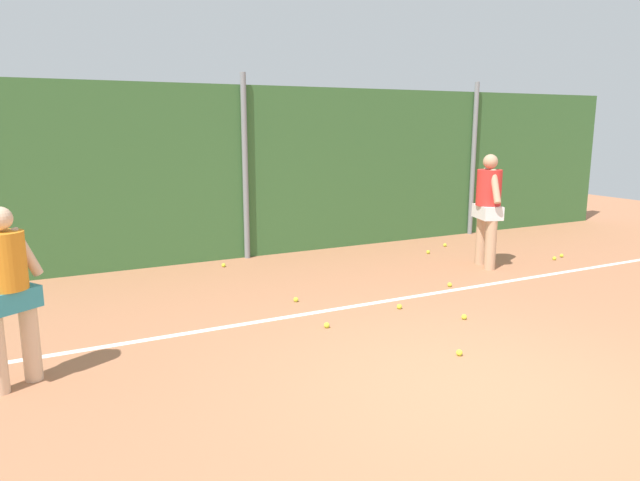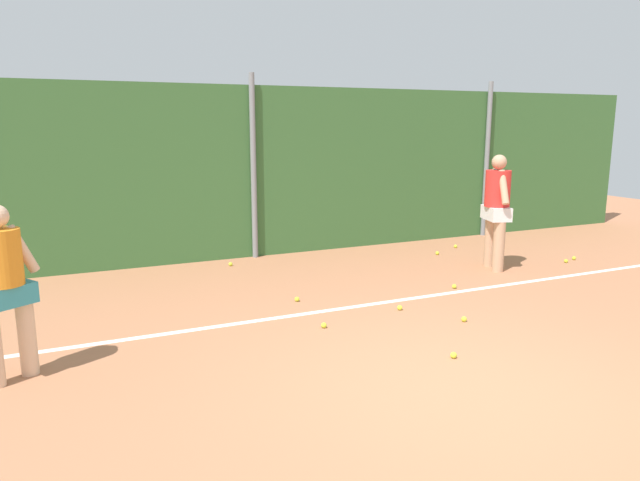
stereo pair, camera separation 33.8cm
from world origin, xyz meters
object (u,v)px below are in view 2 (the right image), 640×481
object	(u,v)px
player_midcourt	(497,206)
tennis_ball_1	(454,355)
tennis_ball_3	(400,308)
tennis_ball_8	(297,299)
tennis_ball_10	(464,319)
tennis_ball_9	(437,253)
tennis_ball_5	(574,258)
tennis_ball_0	(231,264)
player_foreground_near	(3,285)
tennis_ball_2	(455,246)
tennis_ball_4	(566,261)
tennis_ball_7	(454,286)
tennis_ball_6	(324,325)

from	to	relation	value
player_midcourt	tennis_ball_1	size ratio (longest dim) A/B	28.56
tennis_ball_3	tennis_ball_8	size ratio (longest dim) A/B	1.00
tennis_ball_3	tennis_ball_10	xyz separation A→B (m)	(0.47, -0.71, 0.00)
player_midcourt	tennis_ball_9	bearing A→B (deg)	29.15
tennis_ball_5	tennis_ball_0	bearing A→B (deg)	159.89
player_foreground_near	tennis_ball_8	bearing A→B (deg)	167.54
tennis_ball_5	tennis_ball_8	distance (m)	5.41
tennis_ball_3	tennis_ball_2	bearing A→B (deg)	43.00
tennis_ball_0	tennis_ball_3	bearing A→B (deg)	-67.35
tennis_ball_4	tennis_ball_8	size ratio (longest dim) A/B	1.00
player_midcourt	tennis_ball_4	bearing A→B (deg)	-79.25
player_foreground_near	tennis_ball_9	distance (m)	7.39
tennis_ball_2	tennis_ball_3	size ratio (longest dim) A/B	1.00
tennis_ball_5	tennis_ball_2	bearing A→B (deg)	127.17
tennis_ball_9	player_foreground_near	bearing A→B (deg)	-157.83
player_midcourt	tennis_ball_3	xyz separation A→B (m)	(-2.59, -1.24, -1.03)
tennis_ball_4	tennis_ball_9	distance (m)	2.20
player_foreground_near	tennis_ball_7	size ratio (longest dim) A/B	25.26
tennis_ball_3	tennis_ball_8	xyz separation A→B (m)	(-1.07, 0.89, 0.00)
tennis_ball_3	tennis_ball_5	world-z (taller)	same
tennis_ball_0	player_foreground_near	bearing A→B (deg)	-131.35
player_foreground_near	tennis_ball_0	distance (m)	4.76
tennis_ball_2	tennis_ball_7	xyz separation A→B (m)	(-1.78, -2.31, 0.00)
player_foreground_near	tennis_ball_8	world-z (taller)	player_foreground_near
player_midcourt	tennis_ball_7	distance (m)	1.82
tennis_ball_3	tennis_ball_9	size ratio (longest dim) A/B	1.00
tennis_ball_2	tennis_ball_9	distance (m)	0.77
tennis_ball_8	tennis_ball_6	bearing A→B (deg)	-95.35
player_foreground_near	tennis_ball_9	bearing A→B (deg)	170.33
tennis_ball_1	tennis_ball_6	bearing A→B (deg)	121.44
player_foreground_near	tennis_ball_6	bearing A→B (deg)	149.65
tennis_ball_0	tennis_ball_5	size ratio (longest dim) A/B	1.00
tennis_ball_8	tennis_ball_9	size ratio (longest dim) A/B	1.00
tennis_ball_8	tennis_ball_10	size ratio (longest dim) A/B	1.00
tennis_ball_5	tennis_ball_8	world-z (taller)	same
tennis_ball_2	tennis_ball_4	distance (m)	2.05
tennis_ball_4	tennis_ball_9	world-z (taller)	same
player_midcourt	tennis_ball_1	bearing A→B (deg)	152.38
player_midcourt	tennis_ball_6	distance (m)	4.17
tennis_ball_1	tennis_ball_9	bearing A→B (deg)	56.36
tennis_ball_1	tennis_ball_9	xyz separation A→B (m)	(2.70, 4.06, 0.00)
tennis_ball_0	tennis_ball_3	distance (m)	3.49
tennis_ball_2	tennis_ball_5	xyz separation A→B (m)	(1.29, -1.69, 0.00)
tennis_ball_3	tennis_ball_5	size ratio (longest dim) A/B	1.00
tennis_ball_7	tennis_ball_9	distance (m)	2.24
tennis_ball_5	tennis_ball_8	bearing A→B (deg)	-177.34
tennis_ball_1	tennis_ball_3	xyz separation A→B (m)	(0.34, 1.58, 0.00)
tennis_ball_3	tennis_ball_7	bearing A→B (deg)	22.78
player_foreground_near	tennis_ball_10	xyz separation A→B (m)	(4.91, -0.42, -0.90)
tennis_ball_1	tennis_ball_7	size ratio (longest dim) A/B	1.00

